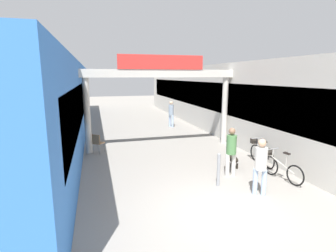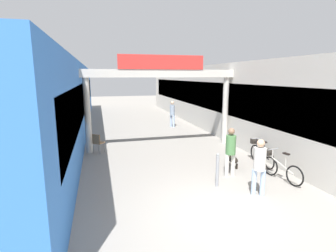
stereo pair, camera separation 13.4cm
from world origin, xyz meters
name	(u,v)px [view 2 (the right image)]	position (x,y,z in m)	size (l,w,h in m)	color
ground_plane	(220,213)	(0.00, 0.00, 0.00)	(80.00, 80.00, 0.00)	gray
storefront_left	(59,100)	(-5.09, 11.00, 2.04)	(3.00, 26.00, 4.08)	blue
storefront_right	(218,96)	(5.09, 11.00, 2.04)	(3.00, 26.00, 4.08)	beige
arcade_sign_gateway	(161,83)	(0.00, 6.42, 3.10)	(7.40, 0.47, 4.36)	beige
pedestrian_with_dog	(231,149)	(1.43, 2.23, 0.98)	(0.39, 0.36, 1.70)	silver
pedestrian_companion	(260,164)	(1.51, 0.66, 0.96)	(0.46, 0.46, 1.68)	#A5BFE0
pedestrian_carrying_crate	(172,112)	(1.93, 11.28, 1.02)	(0.47, 0.47, 1.77)	#A5BFE0
dog_on_leash	(232,159)	(1.94, 3.04, 0.33)	(0.29, 0.72, 0.53)	black
bicycle_silver_nearest	(279,167)	(2.90, 1.55, 0.44)	(0.46, 1.68, 0.98)	black
bicycle_black_second	(260,153)	(3.21, 3.07, 0.44)	(0.46, 1.69, 0.98)	black
bollard_post_metal	(217,170)	(0.63, 1.55, 0.55)	(0.10, 0.10, 1.08)	gray
cafe_chair_wood_nearer	(98,142)	(-2.97, 6.22, 0.54)	(0.56, 0.56, 0.89)	gray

